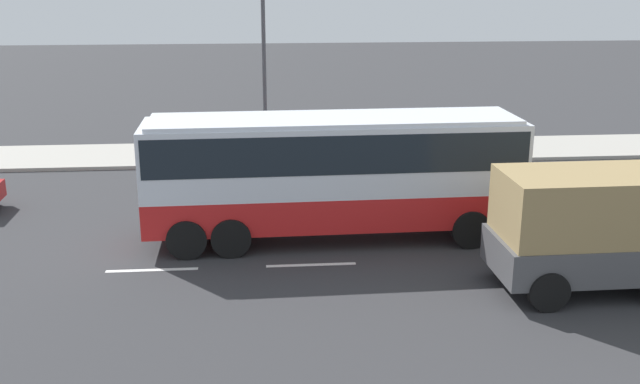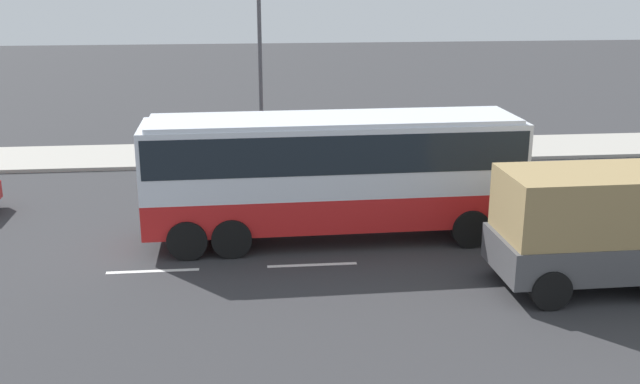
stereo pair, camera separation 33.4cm
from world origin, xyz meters
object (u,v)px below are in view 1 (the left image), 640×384
at_px(pedestrian_at_crossing, 434,131).
at_px(street_lamp, 269,56).
at_px(pedestrian_near_curb, 457,125).
at_px(coach_bus, 334,165).

distance_m(pedestrian_at_crossing, street_lamp, 7.49).
xyz_separation_m(pedestrian_at_crossing, street_lamp, (-6.78, -0.21, 3.16)).
bearing_deg(pedestrian_near_curb, pedestrian_at_crossing, -133.80).
xyz_separation_m(pedestrian_near_curb, street_lamp, (-8.22, -1.87, 3.26)).
xyz_separation_m(coach_bus, pedestrian_at_crossing, (5.14, 9.19, -1.07)).
bearing_deg(pedestrian_near_curb, street_lamp, -170.28).
height_order(coach_bus, pedestrian_at_crossing, coach_bus).
bearing_deg(pedestrian_near_curb, coach_bus, -124.28).
bearing_deg(pedestrian_at_crossing, pedestrian_near_curb, 158.24).
bearing_deg(street_lamp, coach_bus, -79.61).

